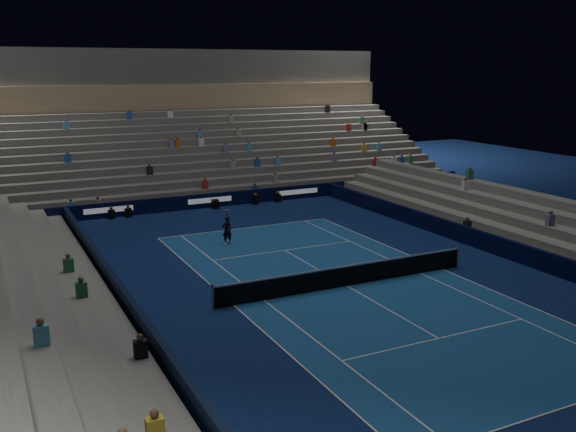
# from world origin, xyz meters

# --- Properties ---
(ground) EXTENTS (90.00, 90.00, 0.00)m
(ground) POSITION_xyz_m (0.00, 0.00, 0.00)
(ground) COLOR #0C1C4B
(ground) RESTS_ON ground
(court_surface) EXTENTS (10.97, 23.77, 0.01)m
(court_surface) POSITION_xyz_m (0.00, 0.00, 0.01)
(court_surface) COLOR navy
(court_surface) RESTS_ON ground
(sponsor_barrier_far) EXTENTS (44.00, 0.25, 1.00)m
(sponsor_barrier_far) POSITION_xyz_m (0.00, 18.50, 0.50)
(sponsor_barrier_far) COLOR black
(sponsor_barrier_far) RESTS_ON ground
(sponsor_barrier_east) EXTENTS (0.25, 37.00, 1.00)m
(sponsor_barrier_east) POSITION_xyz_m (9.70, 0.00, 0.50)
(sponsor_barrier_east) COLOR black
(sponsor_barrier_east) RESTS_ON ground
(sponsor_barrier_west) EXTENTS (0.25, 37.00, 1.00)m
(sponsor_barrier_west) POSITION_xyz_m (-9.70, 0.00, 0.50)
(sponsor_barrier_west) COLOR black
(sponsor_barrier_west) RESTS_ON ground
(grandstand_main) EXTENTS (44.00, 15.20, 11.20)m
(grandstand_main) POSITION_xyz_m (0.00, 27.90, 3.38)
(grandstand_main) COLOR #5F5E5A
(grandstand_main) RESTS_ON ground
(grandstand_east) EXTENTS (5.00, 37.00, 2.50)m
(grandstand_east) POSITION_xyz_m (13.17, 0.00, 0.92)
(grandstand_east) COLOR slate
(grandstand_east) RESTS_ON ground
(grandstand_west) EXTENTS (5.00, 37.00, 2.50)m
(grandstand_west) POSITION_xyz_m (-13.17, 0.00, 0.92)
(grandstand_west) COLOR slate
(grandstand_west) RESTS_ON ground
(tennis_net) EXTENTS (12.90, 0.10, 1.10)m
(tennis_net) POSITION_xyz_m (0.00, 0.00, 0.50)
(tennis_net) COLOR #B2B2B7
(tennis_net) RESTS_ON ground
(tennis_player) EXTENTS (0.60, 0.41, 1.58)m
(tennis_player) POSITION_xyz_m (-2.31, 9.00, 0.79)
(tennis_player) COLOR black
(tennis_player) RESTS_ON ground
(broadcast_camera) EXTENTS (0.54, 0.96, 0.62)m
(broadcast_camera) POSITION_xyz_m (0.27, 18.06, 0.32)
(broadcast_camera) COLOR black
(broadcast_camera) RESTS_ON ground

